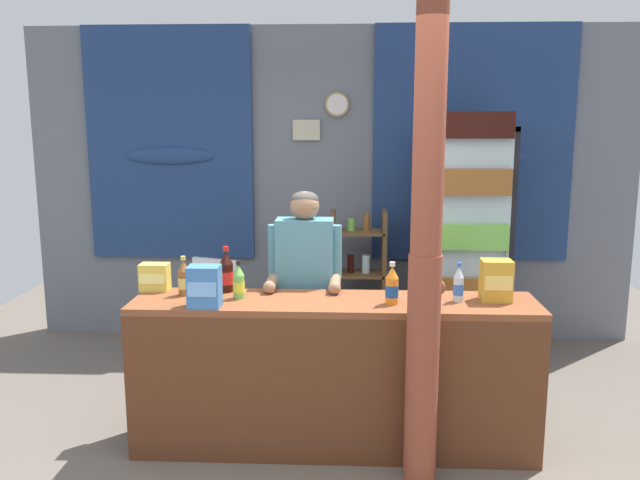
{
  "coord_description": "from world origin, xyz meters",
  "views": [
    {
      "loc": [
        0.18,
        -3.22,
        1.99
      ],
      "look_at": [
        -0.01,
        0.77,
        1.26
      ],
      "focal_mm": 36.48,
      "sensor_mm": 36.0,
      "label": 1
    }
  ],
  "objects_px": {
    "bottle_shelf_rack": "(358,278)",
    "plastic_lawn_chair": "(208,305)",
    "stall_counter": "(334,365)",
    "snack_box_instant_noodle": "(155,277)",
    "snack_box_choco_powder": "(496,280)",
    "shopkeeper": "(305,279)",
    "soda_bottle_iced_tea": "(184,279)",
    "soda_bottle_water": "(458,285)",
    "drink_fridge": "(465,229)",
    "timber_post": "(425,265)",
    "soda_bottle_cola": "(226,273)",
    "soda_bottle_orange_soda": "(392,286)",
    "soda_bottle_lime_soda": "(239,282)",
    "snack_box_biscuit": "(204,287)"
  },
  "relations": [
    {
      "from": "bottle_shelf_rack",
      "to": "soda_bottle_orange_soda",
      "type": "bearing_deg",
      "value": -84.59
    },
    {
      "from": "plastic_lawn_chair",
      "to": "snack_box_choco_powder",
      "type": "height_order",
      "value": "snack_box_choco_powder"
    },
    {
      "from": "soda_bottle_cola",
      "to": "drink_fridge",
      "type": "bearing_deg",
      "value": 38.43
    },
    {
      "from": "timber_post",
      "to": "bottle_shelf_rack",
      "type": "relative_size",
      "value": 2.1
    },
    {
      "from": "soda_bottle_iced_tea",
      "to": "snack_box_instant_noodle",
      "type": "bearing_deg",
      "value": 153.32
    },
    {
      "from": "timber_post",
      "to": "snack_box_instant_noodle",
      "type": "distance_m",
      "value": 1.74
    },
    {
      "from": "shopkeeper",
      "to": "soda_bottle_orange_soda",
      "type": "distance_m",
      "value": 0.72
    },
    {
      "from": "bottle_shelf_rack",
      "to": "soda_bottle_water",
      "type": "height_order",
      "value": "bottle_shelf_rack"
    },
    {
      "from": "soda_bottle_lime_soda",
      "to": "soda_bottle_iced_tea",
      "type": "bearing_deg",
      "value": 170.77
    },
    {
      "from": "soda_bottle_iced_tea",
      "to": "plastic_lawn_chair",
      "type": "bearing_deg",
      "value": 96.49
    },
    {
      "from": "drink_fridge",
      "to": "snack_box_choco_powder",
      "type": "height_order",
      "value": "drink_fridge"
    },
    {
      "from": "snack_box_instant_noodle",
      "to": "soda_bottle_water",
      "type": "bearing_deg",
      "value": -5.23
    },
    {
      "from": "stall_counter",
      "to": "snack_box_biscuit",
      "type": "relative_size",
      "value": 10.02
    },
    {
      "from": "bottle_shelf_rack",
      "to": "soda_bottle_cola",
      "type": "xyz_separation_m",
      "value": [
        -0.85,
        -1.58,
        0.41
      ]
    },
    {
      "from": "snack_box_choco_powder",
      "to": "timber_post",
      "type": "bearing_deg",
      "value": -137.89
    },
    {
      "from": "soda_bottle_iced_tea",
      "to": "snack_box_instant_noodle",
      "type": "xyz_separation_m",
      "value": [
        -0.21,
        0.11,
        -0.02
      ]
    },
    {
      "from": "soda_bottle_orange_soda",
      "to": "snack_box_instant_noodle",
      "type": "height_order",
      "value": "soda_bottle_orange_soda"
    },
    {
      "from": "timber_post",
      "to": "soda_bottle_cola",
      "type": "relative_size",
      "value": 9.0
    },
    {
      "from": "soda_bottle_cola",
      "to": "snack_box_choco_powder",
      "type": "xyz_separation_m",
      "value": [
        1.64,
        -0.13,
        0.0
      ]
    },
    {
      "from": "shopkeeper",
      "to": "soda_bottle_iced_tea",
      "type": "bearing_deg",
      "value": -155.34
    },
    {
      "from": "bottle_shelf_rack",
      "to": "snack_box_choco_powder",
      "type": "xyz_separation_m",
      "value": [
        0.79,
        -1.71,
        0.41
      ]
    },
    {
      "from": "stall_counter",
      "to": "drink_fridge",
      "type": "height_order",
      "value": "drink_fridge"
    },
    {
      "from": "soda_bottle_water",
      "to": "snack_box_choco_powder",
      "type": "height_order",
      "value": "snack_box_choco_powder"
    },
    {
      "from": "soda_bottle_iced_tea",
      "to": "soda_bottle_orange_soda",
      "type": "relative_size",
      "value": 0.97
    },
    {
      "from": "soda_bottle_lime_soda",
      "to": "snack_box_biscuit",
      "type": "height_order",
      "value": "snack_box_biscuit"
    },
    {
      "from": "shopkeeper",
      "to": "soda_bottle_iced_tea",
      "type": "height_order",
      "value": "shopkeeper"
    },
    {
      "from": "drink_fridge",
      "to": "shopkeeper",
      "type": "xyz_separation_m",
      "value": [
        -1.23,
        -1.12,
        -0.16
      ]
    },
    {
      "from": "bottle_shelf_rack",
      "to": "snack_box_biscuit",
      "type": "height_order",
      "value": "bottle_shelf_rack"
    },
    {
      "from": "stall_counter",
      "to": "soda_bottle_cola",
      "type": "xyz_separation_m",
      "value": [
        -0.68,
        0.27,
        0.5
      ]
    },
    {
      "from": "snack_box_choco_powder",
      "to": "soda_bottle_water",
      "type": "bearing_deg",
      "value": -172.55
    },
    {
      "from": "timber_post",
      "to": "snack_box_biscuit",
      "type": "bearing_deg",
      "value": 170.4
    },
    {
      "from": "soda_bottle_iced_tea",
      "to": "shopkeeper",
      "type": "bearing_deg",
      "value": 24.66
    },
    {
      "from": "bottle_shelf_rack",
      "to": "plastic_lawn_chair",
      "type": "relative_size",
      "value": 1.43
    },
    {
      "from": "drink_fridge",
      "to": "soda_bottle_water",
      "type": "height_order",
      "value": "drink_fridge"
    },
    {
      "from": "bottle_shelf_rack",
      "to": "snack_box_instant_noodle",
      "type": "relative_size",
      "value": 6.94
    },
    {
      "from": "soda_bottle_iced_tea",
      "to": "snack_box_choco_powder",
      "type": "bearing_deg",
      "value": -1.05
    },
    {
      "from": "drink_fridge",
      "to": "snack_box_instant_noodle",
      "type": "distance_m",
      "value": 2.55
    },
    {
      "from": "stall_counter",
      "to": "snack_box_instant_noodle",
      "type": "xyz_separation_m",
      "value": [
        -1.14,
        0.28,
        0.46
      ]
    },
    {
      "from": "timber_post",
      "to": "soda_bottle_cola",
      "type": "xyz_separation_m",
      "value": [
        -1.17,
        0.56,
        -0.19
      ]
    },
    {
      "from": "soda_bottle_cola",
      "to": "stall_counter",
      "type": "bearing_deg",
      "value": -21.68
    },
    {
      "from": "soda_bottle_orange_soda",
      "to": "snack_box_instant_noodle",
      "type": "distance_m",
      "value": 1.5
    },
    {
      "from": "soda_bottle_cola",
      "to": "timber_post",
      "type": "bearing_deg",
      "value": -25.48
    },
    {
      "from": "snack_box_biscuit",
      "to": "snack_box_instant_noodle",
      "type": "bearing_deg",
      "value": 137.93
    },
    {
      "from": "drink_fridge",
      "to": "soda_bottle_lime_soda",
      "type": "relative_size",
      "value": 8.9
    },
    {
      "from": "soda_bottle_orange_soda",
      "to": "soda_bottle_lime_soda",
      "type": "xyz_separation_m",
      "value": [
        -0.91,
        0.08,
        -0.01
      ]
    },
    {
      "from": "snack_box_instant_noodle",
      "to": "shopkeeper",
      "type": "bearing_deg",
      "value": 13.43
    },
    {
      "from": "soda_bottle_iced_tea",
      "to": "soda_bottle_water",
      "type": "bearing_deg",
      "value": -2.21
    },
    {
      "from": "stall_counter",
      "to": "timber_post",
      "type": "distance_m",
      "value": 0.89
    },
    {
      "from": "plastic_lawn_chair",
      "to": "snack_box_biscuit",
      "type": "distance_m",
      "value": 1.67
    },
    {
      "from": "soda_bottle_water",
      "to": "timber_post",
      "type": "bearing_deg",
      "value": -121.75
    }
  ]
}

